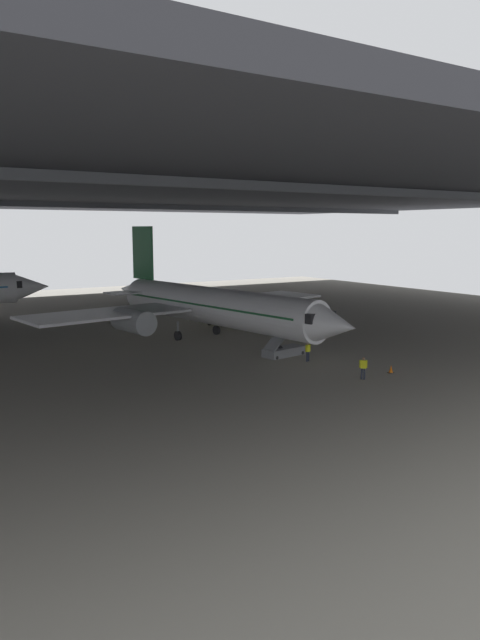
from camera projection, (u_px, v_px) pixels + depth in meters
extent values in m
plane|color=gray|center=(204.00, 340.00, 55.16)|extent=(110.00, 110.00, 0.00)
cube|color=#38383D|center=(143.00, 191.00, 64.45)|extent=(121.00, 99.00, 1.20)
cube|color=#4C4F54|center=(272.00, 186.00, 43.87)|extent=(115.50, 0.50, 0.70)
cube|color=#4C4F54|center=(95.00, 206.00, 78.43)|extent=(115.50, 0.50, 0.70)
cylinder|color=white|center=(214.00, 306.00, 53.83)|extent=(7.30, 25.83, 3.43)
cone|color=white|center=(333.00, 325.00, 43.10)|extent=(3.96, 4.59, 3.37)
cube|color=black|center=(312.00, 316.00, 44.66)|extent=(3.25, 2.82, 0.76)
cone|color=white|center=(133.00, 290.00, 64.51)|extent=(3.72, 5.88, 2.92)
cube|color=#19592D|center=(143.00, 253.00, 62.25)|extent=(0.81, 3.74, 5.62)
cube|color=white|center=(167.00, 289.00, 63.72)|extent=(4.75, 3.44, 0.16)
cube|color=white|center=(129.00, 292.00, 60.61)|extent=(4.75, 3.44, 0.16)
cube|color=white|center=(255.00, 298.00, 62.74)|extent=(15.15, 8.36, 0.24)
cylinder|color=#9EA3A8|center=(254.00, 307.00, 60.32)|extent=(2.79, 4.74, 2.13)
cube|color=white|center=(105.00, 314.00, 51.24)|extent=(15.15, 8.36, 0.24)
cylinder|color=#9EA3A8|center=(133.00, 321.00, 51.05)|extent=(2.79, 4.74, 2.13)
cube|color=#19592D|center=(214.00, 303.00, 53.80)|extent=(7.08, 23.99, 0.16)
cylinder|color=#9EA3A8|center=(279.00, 341.00, 47.73)|extent=(0.20, 0.20, 1.15)
cylinder|color=black|center=(278.00, 351.00, 47.85)|extent=(0.43, 0.94, 0.90)
cylinder|color=#9EA3A8|center=(216.00, 322.00, 57.52)|extent=(0.20, 0.20, 1.15)
cylinder|color=black|center=(217.00, 330.00, 57.64)|extent=(0.43, 0.94, 0.90)
cylinder|color=#9EA3A8|center=(178.00, 327.00, 54.52)|extent=(0.20, 0.20, 1.15)
cylinder|color=black|center=(178.00, 336.00, 54.65)|extent=(0.43, 0.94, 0.90)
cube|color=slate|center=(284.00, 351.00, 48.05)|extent=(3.83, 2.04, 0.70)
cube|color=slate|center=(284.00, 331.00, 47.78)|extent=(3.55, 1.80, 2.88)
cube|color=slate|center=(298.00, 312.00, 48.64)|extent=(1.29, 1.45, 0.12)
cylinder|color=black|center=(293.00, 305.00, 49.01)|extent=(0.06, 0.06, 1.00)
cylinder|color=black|center=(304.00, 307.00, 48.11)|extent=(0.06, 0.06, 1.00)
cylinder|color=black|center=(290.00, 350.00, 49.57)|extent=(0.31, 0.16, 0.30)
cylinder|color=black|center=(302.00, 353.00, 48.52)|extent=(0.31, 0.16, 0.30)
cylinder|color=black|center=(265.00, 355.00, 47.64)|extent=(0.31, 0.16, 0.30)
cylinder|color=black|center=(277.00, 358.00, 46.59)|extent=(0.31, 0.16, 0.30)
cylinder|color=#232838|center=(364.00, 374.00, 40.40)|extent=(0.14, 0.14, 0.79)
cylinder|color=#232838|center=(362.00, 374.00, 40.44)|extent=(0.14, 0.14, 0.79)
cube|color=yellow|center=(363.00, 364.00, 40.32)|extent=(0.41, 0.41, 0.56)
cylinder|color=yellow|center=(367.00, 364.00, 40.27)|extent=(0.09, 0.09, 0.53)
cylinder|color=yellow|center=(360.00, 364.00, 40.36)|extent=(0.09, 0.09, 0.53)
sphere|color=#8C6647|center=(364.00, 359.00, 40.26)|extent=(0.21, 0.21, 0.21)
cylinder|color=#232838|center=(308.00, 356.00, 46.00)|extent=(0.14, 0.14, 0.78)
cylinder|color=#232838|center=(307.00, 357.00, 45.88)|extent=(0.14, 0.14, 0.78)
cube|color=yellow|center=(308.00, 348.00, 45.84)|extent=(0.39, 0.28, 0.55)
cylinder|color=yellow|center=(310.00, 347.00, 45.99)|extent=(0.09, 0.09, 0.53)
cylinder|color=yellow|center=(306.00, 348.00, 45.68)|extent=(0.09, 0.09, 0.53)
sphere|color=beige|center=(308.00, 343.00, 45.78)|extent=(0.21, 0.21, 0.21)
cone|color=white|center=(30.00, 287.00, 70.58)|extent=(4.77, 4.06, 3.59)
cube|color=black|center=(10.00, 284.00, 69.52)|extent=(2.90, 3.38, 0.81)
cube|color=black|center=(391.00, 373.00, 42.29)|extent=(0.36, 0.36, 0.04)
cone|color=orange|center=(391.00, 369.00, 42.24)|extent=(0.30, 0.30, 0.56)
cube|color=yellow|center=(218.00, 320.00, 63.30)|extent=(2.06, 2.50, 0.70)
cylinder|color=black|center=(227.00, 323.00, 63.40)|extent=(0.36, 0.47, 0.44)
cylinder|color=black|center=(222.00, 325.00, 62.47)|extent=(0.36, 0.47, 0.44)
cylinder|color=black|center=(215.00, 322.00, 64.22)|extent=(0.36, 0.47, 0.44)
cylinder|color=black|center=(209.00, 323.00, 63.29)|extent=(0.36, 0.47, 0.44)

